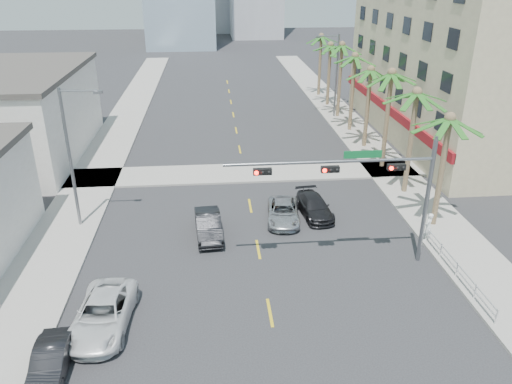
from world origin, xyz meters
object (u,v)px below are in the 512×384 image
(pedestrian, at_px, (428,227))
(car_parked_far, at_px, (103,314))
(traffic_signal_mast, at_px, (371,181))
(car_lane_center, at_px, (283,212))
(car_lane_left, at_px, (208,225))
(car_parked_mid, at_px, (51,361))
(car_lane_right, at_px, (314,206))

(pedestrian, bearing_deg, car_parked_far, -25.21)
(traffic_signal_mast, relative_size, car_lane_center, 2.49)
(traffic_signal_mast, xyz_separation_m, car_lane_left, (-8.70, 4.01, -4.34))
(traffic_signal_mast, distance_m, car_parked_mid, 17.33)
(car_lane_left, distance_m, car_lane_center, 5.17)
(car_parked_far, height_order, car_lane_center, car_parked_far)
(car_lane_right, bearing_deg, traffic_signal_mast, -82.08)
(traffic_signal_mast, bearing_deg, car_parked_mid, -155.06)
(car_lane_center, height_order, pedestrian, pedestrian)
(traffic_signal_mast, distance_m, car_lane_left, 10.52)
(car_parked_mid, xyz_separation_m, car_lane_center, (11.40, 12.68, 0.01))
(car_parked_mid, xyz_separation_m, pedestrian, (19.70, 9.06, 0.43))
(traffic_signal_mast, distance_m, car_parked_far, 14.89)
(car_lane_left, bearing_deg, car_lane_right, 12.97)
(car_lane_left, bearing_deg, car_parked_far, -124.90)
(car_parked_far, bearing_deg, traffic_signal_mast, 21.61)
(car_parked_mid, height_order, pedestrian, pedestrian)
(car_parked_mid, relative_size, car_parked_far, 0.71)
(traffic_signal_mast, distance_m, pedestrian, 6.37)
(pedestrian, bearing_deg, car_lane_right, -79.09)
(car_parked_far, bearing_deg, car_parked_mid, -115.86)
(traffic_signal_mast, bearing_deg, car_lane_right, 104.28)
(traffic_signal_mast, relative_size, pedestrian, 6.22)
(car_lane_left, bearing_deg, car_parked_mid, -124.77)
(car_parked_far, relative_size, car_lane_center, 1.18)
(car_lane_right, bearing_deg, car_parked_far, -145.13)
(car_lane_right, bearing_deg, pedestrian, -41.09)
(car_parked_far, bearing_deg, car_lane_center, 49.41)
(car_parked_mid, bearing_deg, car_lane_left, 56.47)
(car_lane_left, bearing_deg, traffic_signal_mast, -29.12)
(car_parked_mid, relative_size, car_lane_center, 0.84)
(car_lane_left, xyz_separation_m, car_lane_right, (7.11, 2.22, -0.08))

